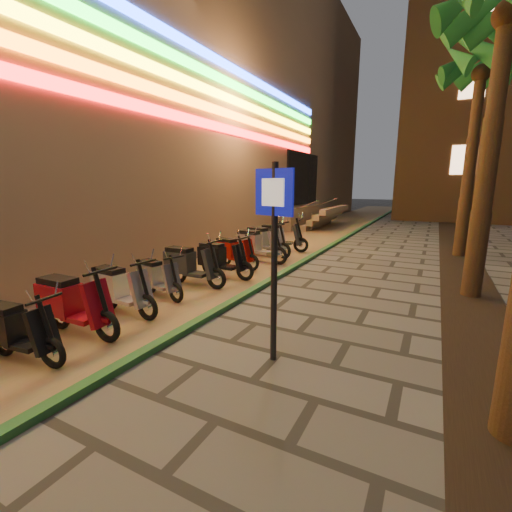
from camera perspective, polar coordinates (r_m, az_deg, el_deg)
The scene contains 18 objects.
ground at distance 4.10m, azimuth -25.07°, elevation -26.59°, with size 120.00×120.00×0.00m, color #474442.
parking_strip at distance 13.20m, azimuth 3.31°, elevation 1.02°, with size 3.40×60.00×0.01m, color #8C7251.
green_curb at distance 12.61m, azimuth 10.38°, elevation 0.53°, with size 0.18×60.00×0.10m, color #235D2D.
planting_strip at distance 7.32m, azimuth 33.21°, elevation -9.90°, with size 1.20×40.00×0.02m, color black.
mall_building at distance 22.27m, azimuth -31.33°, elevation 23.21°, with size 24.23×44.00×15.00m.
palm_c at distance 9.45m, azimuth 36.47°, elevation 29.82°, with size 2.97×3.02×6.91m.
palm_d at distance 14.29m, azimuth 33.42°, elevation 24.05°, with size 2.97×3.02×7.16m.
pedestrian_sign at distance 4.59m, azimuth 3.03°, elevation 3.21°, with size 0.60×0.17×2.77m.
scooter_4 at distance 6.04m, azimuth -35.29°, elevation -10.03°, with size 1.49×0.58×1.05m.
scooter_5 at distance 6.56m, azimuth -28.53°, elevation -6.90°, with size 1.74×0.61×1.23m.
scooter_6 at distance 7.19m, azimuth -21.95°, elevation -5.01°, with size 1.64×0.57×1.15m.
scooter_7 at distance 8.00m, azimuth -16.25°, elevation -3.37°, with size 1.46×0.68×1.03m.
scooter_8 at distance 8.67m, azimuth -11.21°, elevation -1.38°, with size 1.72×0.61×1.22m.
scooter_9 at distance 9.32m, azimuth -6.08°, elevation -0.40°, with size 1.68×0.59×1.19m.
scooter_10 at distance 10.41m, azimuth -3.92°, elevation 0.77°, with size 1.59×0.68×1.12m.
scooter_11 at distance 11.15m, azimuth -0.03°, elevation 1.96°, with size 1.86×0.71×1.31m.
scooter_12 at distance 12.05m, azimuth 1.27°, elevation 2.65°, with size 1.82×0.82×1.28m.
scooter_13 at distance 12.92m, azimuth 3.77°, elevation 3.26°, with size 1.82×0.76×1.28m.
Camera 1 is at (2.71, -1.83, 2.48)m, focal length 24.00 mm.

